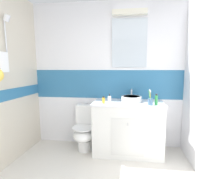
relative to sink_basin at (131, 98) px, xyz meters
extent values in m
cube|color=white|center=(-0.43, 0.27, -0.47)|extent=(3.20, 0.10, 0.85)
cube|color=teal|center=(-0.43, 0.27, 0.20)|extent=(3.20, 0.10, 0.50)
cube|color=white|center=(-0.43, 0.27, 1.03)|extent=(3.20, 0.10, 1.15)
cube|color=silver|center=(-0.05, 0.21, 0.90)|extent=(0.58, 0.02, 0.80)
cube|color=white|center=(-0.05, 0.17, 1.38)|extent=(0.57, 0.10, 0.08)
cube|color=white|center=(-1.68, -0.65, 0.56)|extent=(0.10, 0.14, 0.26)
cylinder|color=silver|center=(-1.70, -0.51, 0.86)|extent=(0.02, 0.02, 0.59)
cylinder|color=silver|center=(-1.66, -0.51, 1.15)|extent=(0.10, 0.07, 0.11)
cube|color=silver|center=(-0.05, -0.04, -0.49)|extent=(1.08, 0.53, 0.82)
cube|color=white|center=(-0.05, -0.05, -0.06)|extent=(1.10, 0.55, 0.03)
cube|color=silver|center=(-0.05, -0.31, -0.53)|extent=(0.49, 0.01, 0.57)
cylinder|color=silver|center=(-0.05, -0.33, -0.32)|extent=(0.02, 0.02, 0.03)
cylinder|color=white|center=(0.00, 0.00, 0.00)|extent=(0.33, 0.33, 0.08)
cylinder|color=#B3B3B8|center=(0.00, 0.00, 0.03)|extent=(0.27, 0.27, 0.01)
cylinder|color=silver|center=(0.00, 0.19, 0.04)|extent=(0.03, 0.03, 0.17)
cylinder|color=silver|center=(0.00, 0.10, 0.13)|extent=(0.02, 0.15, 0.02)
cylinder|color=white|center=(-0.77, -0.06, -0.81)|extent=(0.24, 0.24, 0.18)
ellipsoid|color=white|center=(-0.77, -0.10, -0.61)|extent=(0.34, 0.42, 0.22)
cylinder|color=white|center=(-0.77, -0.10, -0.48)|extent=(0.37, 0.37, 0.02)
cube|color=white|center=(-0.77, 0.11, -0.32)|extent=(0.36, 0.17, 0.35)
cylinder|color=silver|center=(-0.77, 0.11, -0.14)|extent=(0.04, 0.04, 0.02)
cylinder|color=#4C7299|center=(0.27, -0.23, 0.00)|extent=(0.07, 0.07, 0.10)
cylinder|color=#3FB259|center=(0.26, -0.24, 0.08)|extent=(0.04, 0.04, 0.19)
cube|color=white|center=(0.26, -0.24, 0.17)|extent=(0.02, 0.02, 0.03)
cylinder|color=gold|center=(0.27, -0.22, 0.07)|extent=(0.02, 0.01, 0.17)
cube|color=white|center=(0.27, -0.22, 0.15)|extent=(0.01, 0.02, 0.03)
cylinder|color=white|center=(-0.33, -0.24, 0.01)|extent=(0.05, 0.05, 0.12)
cylinder|color=#262626|center=(-0.33, -0.24, 0.09)|extent=(0.01, 0.01, 0.04)
cylinder|color=#262626|center=(-0.33, -0.25, 0.11)|extent=(0.01, 0.02, 0.01)
cylinder|color=green|center=(0.36, -0.22, 0.02)|extent=(0.04, 0.04, 0.14)
cylinder|color=black|center=(0.36, -0.22, 0.11)|extent=(0.03, 0.03, 0.02)
cube|color=yellow|center=(-0.42, -0.21, 0.00)|extent=(0.04, 0.03, 0.09)
cylinder|color=black|center=(-0.42, -0.21, 0.05)|extent=(0.03, 0.03, 0.02)
camera|label=1|loc=(-0.01, -2.58, 0.48)|focal=25.83mm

